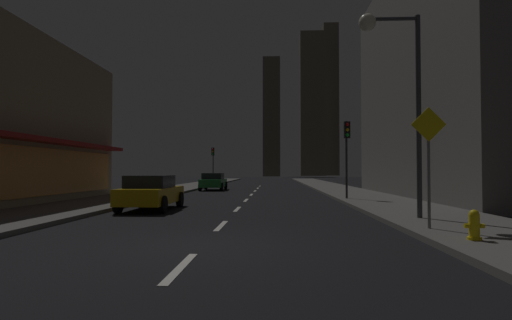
# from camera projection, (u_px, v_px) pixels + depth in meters

# --- Properties ---
(ground_plane) EXTENTS (78.00, 136.00, 0.10)m
(ground_plane) POSITION_uv_depth(u_px,v_px,m) (259.00, 188.00, 40.77)
(ground_plane) COLOR black
(sidewalk_right) EXTENTS (4.00, 76.00, 0.15)m
(sidewalk_right) POSITION_uv_depth(u_px,v_px,m) (329.00, 186.00, 40.45)
(sidewalk_right) COLOR #605E59
(sidewalk_right) RESTS_ON ground
(sidewalk_left) EXTENTS (4.00, 76.00, 0.15)m
(sidewalk_left) POSITION_uv_depth(u_px,v_px,m) (190.00, 186.00, 41.09)
(sidewalk_left) COLOR #605E59
(sidewalk_left) RESTS_ON ground
(lane_marking_center) EXTENTS (0.16, 38.60, 0.01)m
(lane_marking_center) POSITION_uv_depth(u_px,v_px,m) (249.00, 197.00, 24.99)
(lane_marking_center) COLOR silver
(lane_marking_center) RESTS_ON ground
(building_apartment_right) EXTENTS (11.00, 20.00, 14.55)m
(building_apartment_right) POSITION_uv_depth(u_px,v_px,m) (489.00, 77.00, 24.32)
(building_apartment_right) COLOR slate
(building_apartment_right) RESTS_ON ground
(skyscraper_distant_tall) EXTENTS (5.08, 5.38, 35.23)m
(skyscraper_distant_tall) POSITION_uv_depth(u_px,v_px,m) (272.00, 117.00, 120.39)
(skyscraper_distant_tall) COLOR brown
(skyscraper_distant_tall) RESTS_ON ground
(skyscraper_distant_mid) EXTENTS (8.26, 5.75, 47.79)m
(skyscraper_distant_mid) POSITION_uv_depth(u_px,v_px,m) (312.00, 104.00, 134.74)
(skyscraper_distant_mid) COLOR #5C5745
(skyscraper_distant_mid) RESTS_ON ground
(skyscraper_distant_short) EXTENTS (5.33, 7.84, 54.26)m
(skyscraper_distant_short) POSITION_uv_depth(u_px,v_px,m) (330.00, 100.00, 146.14)
(skyscraper_distant_short) COLOR brown
(skyscraper_distant_short) RESTS_ON ground
(skyscraper_distant_slender) EXTENTS (5.98, 7.77, 36.51)m
(skyscraper_distant_slender) POSITION_uv_depth(u_px,v_px,m) (390.00, 120.00, 132.73)
(skyscraper_distant_slender) COLOR #423F32
(skyscraper_distant_slender) RESTS_ON ground
(car_parked_near) EXTENTS (1.98, 4.24, 1.45)m
(car_parked_near) POSITION_uv_depth(u_px,v_px,m) (151.00, 192.00, 16.98)
(car_parked_near) COLOR gold
(car_parked_near) RESTS_ON ground
(car_parked_far) EXTENTS (1.98, 4.24, 1.45)m
(car_parked_far) POSITION_uv_depth(u_px,v_px,m) (213.00, 181.00, 34.19)
(car_parked_far) COLOR #1E722D
(car_parked_far) RESTS_ON ground
(fire_hydrant_yellow_near) EXTENTS (0.42, 0.30, 0.65)m
(fire_hydrant_yellow_near) POSITION_uv_depth(u_px,v_px,m) (474.00, 226.00, 8.72)
(fire_hydrant_yellow_near) COLOR yellow
(fire_hydrant_yellow_near) RESTS_ON sidewalk_right
(fire_hydrant_far_left) EXTENTS (0.42, 0.30, 0.65)m
(fire_hydrant_far_left) POSITION_uv_depth(u_px,v_px,m) (169.00, 188.00, 28.64)
(fire_hydrant_far_left) COLOR #B2B2B2
(fire_hydrant_far_left) RESTS_ON sidewalk_left
(traffic_light_near_right) EXTENTS (0.32, 0.48, 4.20)m
(traffic_light_near_right) POSITION_uv_depth(u_px,v_px,m) (347.00, 142.00, 21.85)
(traffic_light_near_right) COLOR #2D2D2D
(traffic_light_near_right) RESTS_ON sidewalk_right
(traffic_light_far_left) EXTENTS (0.32, 0.48, 4.20)m
(traffic_light_far_left) POSITION_uv_depth(u_px,v_px,m) (213.00, 157.00, 46.42)
(traffic_light_far_left) COLOR #2D2D2D
(traffic_light_far_left) RESTS_ON sidewalk_left
(street_lamp_right) EXTENTS (1.96, 0.56, 6.58)m
(street_lamp_right) POSITION_uv_depth(u_px,v_px,m) (392.00, 64.00, 12.99)
(street_lamp_right) COLOR #38383D
(street_lamp_right) RESTS_ON sidewalk_right
(pedestrian_crossing_sign) EXTENTS (0.91, 0.08, 3.15)m
(pedestrian_crossing_sign) POSITION_uv_depth(u_px,v_px,m) (429.00, 156.00, 10.50)
(pedestrian_crossing_sign) COLOR slate
(pedestrian_crossing_sign) RESTS_ON sidewalk_right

